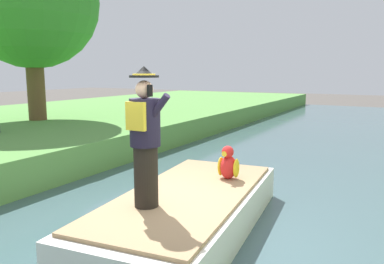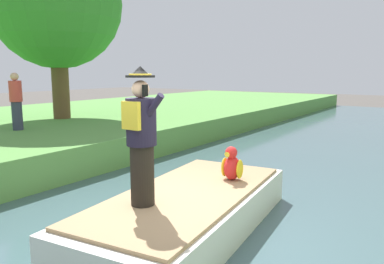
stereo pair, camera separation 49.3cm
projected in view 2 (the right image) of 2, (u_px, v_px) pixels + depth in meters
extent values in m
plane|color=#4C4742|center=(172.00, 246.00, 5.46)|extent=(80.00, 80.00, 0.00)
cube|color=#3D565B|center=(172.00, 243.00, 5.45)|extent=(6.94, 48.00, 0.10)
cube|color=silver|center=(188.00, 212.00, 5.73)|extent=(2.26, 4.38, 0.56)
cube|color=#997A56|center=(188.00, 193.00, 5.68)|extent=(2.08, 4.03, 0.05)
cylinder|color=black|center=(142.00, 175.00, 5.07)|extent=(0.32, 0.32, 0.82)
cylinder|color=black|center=(141.00, 122.00, 4.95)|extent=(0.40, 0.40, 0.62)
cube|color=gold|center=(131.00, 116.00, 4.78)|extent=(0.28, 0.06, 0.36)
sphere|color=#DBA884|center=(141.00, 89.00, 4.88)|extent=(0.23, 0.23, 0.23)
cylinder|color=black|center=(140.00, 76.00, 4.86)|extent=(0.38, 0.38, 0.03)
cone|color=black|center=(140.00, 71.00, 4.85)|extent=(0.26, 0.26, 0.12)
cylinder|color=gold|center=(140.00, 74.00, 4.85)|extent=(0.29, 0.29, 0.02)
cylinder|color=black|center=(152.00, 109.00, 4.77)|extent=(0.38, 0.09, 0.43)
cube|color=black|center=(145.00, 90.00, 4.76)|extent=(0.03, 0.08, 0.15)
ellipsoid|color=red|center=(232.00, 168.00, 6.26)|extent=(0.26, 0.32, 0.40)
sphere|color=red|center=(231.00, 153.00, 6.19)|extent=(0.20, 0.20, 0.20)
cone|color=yellow|center=(228.00, 154.00, 6.11)|extent=(0.09, 0.09, 0.09)
ellipsoid|color=yellow|center=(225.00, 167.00, 6.34)|extent=(0.08, 0.20, 0.32)
ellipsoid|color=yellow|center=(240.00, 169.00, 6.19)|extent=(0.08, 0.20, 0.32)
cylinder|color=brown|center=(60.00, 84.00, 13.17)|extent=(0.58, 0.58, 2.38)
sphere|color=#318329|center=(56.00, 3.00, 12.74)|extent=(4.40, 4.40, 4.40)
cylinder|color=#33384C|center=(17.00, 116.00, 10.61)|extent=(0.28, 0.28, 0.80)
cylinder|color=#CC433B|center=(15.00, 91.00, 10.50)|extent=(0.34, 0.34, 0.58)
sphere|color=#DBA884|center=(14.00, 77.00, 10.44)|extent=(0.22, 0.22, 0.22)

